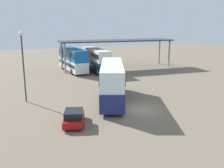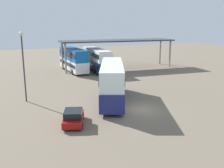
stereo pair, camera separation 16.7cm
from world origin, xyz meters
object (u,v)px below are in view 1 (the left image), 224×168
Objects in this scene: lamppost_tall at (23,59)px; double_decker_mid_row at (96,59)px; double_decker_near_canopy at (73,59)px; double_decker_main at (112,81)px; parked_hatchback at (74,117)px.

double_decker_mid_row is at bearing 45.89° from lamppost_tall.
lamppost_tall is (-10.29, -16.28, 2.66)m from double_decker_near_canopy.
double_decker_mid_row is (4.01, -1.53, -0.04)m from double_decker_near_canopy.
double_decker_main reaches higher than double_decker_near_canopy.
lamppost_tall reaches higher than double_decker_near_canopy.
double_decker_mid_row is 1.41× the size of lamppost_tall.
double_decker_mid_row is 20.71m from lamppost_tall.
double_decker_near_canopy is at bearing 4.72° from parked_hatchback.
double_decker_near_canopy is at bearing 57.71° from lamppost_tall.
double_decker_main is 10.22m from lamppost_tall.
double_decker_near_canopy is at bearing 72.60° from double_decker_mid_row.
double_decker_near_canopy is 4.29m from double_decker_mid_row.
double_decker_near_canopy is 0.96× the size of double_decker_mid_row.
double_decker_near_canopy is 19.44m from lamppost_tall.
lamppost_tall reaches higher than parked_hatchback.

